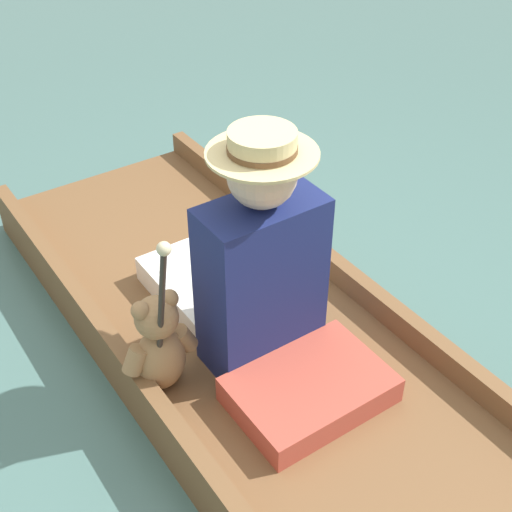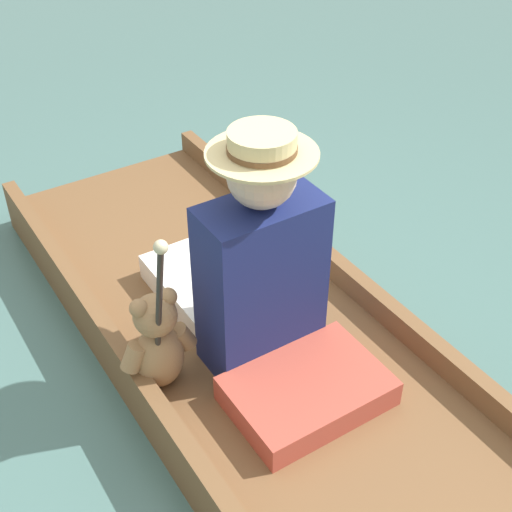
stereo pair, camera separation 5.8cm
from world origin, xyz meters
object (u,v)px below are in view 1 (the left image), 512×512
Objects in this scene: teddy_bear at (159,345)px; seated_person at (248,267)px; walking_cane at (161,308)px; wine_glass at (280,240)px.

seated_person is at bearing 4.02° from teddy_bear.
seated_person is at bearing 15.68° from walking_cane.
teddy_bear is 0.89m from wine_glass.
walking_cane reaches higher than teddy_bear.
teddy_bear is at bearing -153.56° from wine_glass.
walking_cane is at bearing -149.34° from wine_glass.
teddy_bear reaches higher than wine_glass.
wine_glass is 1.00m from walking_cane.
walking_cane is at bearing -163.77° from seated_person.
teddy_bear is at bearing 79.60° from walking_cane.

